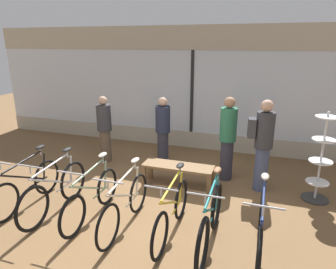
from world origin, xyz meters
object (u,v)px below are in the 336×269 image
accessory_rack (320,165)px  bicycle_right (210,221)px  customer_near_rack (105,128)px  bicycle_center (125,205)px  customer_near_bench (228,137)px  bicycle_far_left (28,186)px  customer_by_window (263,143)px  display_bench (178,169)px  bicycle_far_right (260,231)px  bicycle_center_right (172,212)px  bicycle_left (55,191)px  bicycle_center_left (92,197)px  customer_mid_floor (163,130)px

accessory_rack → bicycle_right: bearing=-129.8°
accessory_rack → customer_near_rack: (-4.61, 0.46, 0.15)m
customer_near_rack → bicycle_center: bearing=-54.4°
bicycle_center → customer_near_bench: customer_near_bench is taller
customer_near_rack → accessory_rack: bearing=-5.7°
bicycle_far_left → customer_by_window: size_ratio=0.94×
display_bench → bicycle_far_right: bearing=-45.2°
bicycle_far_left → bicycle_center_right: bearing=-0.1°
bicycle_left → bicycle_center: bicycle_left is taller
bicycle_far_right → customer_by_window: (-0.08, 2.02, 0.57)m
bicycle_far_right → accessory_rack: accessory_rack is taller
bicycle_center_left → display_bench: 1.81m
bicycle_left → bicycle_center: (1.31, -0.02, -0.01)m
bicycle_far_left → accessory_rack: accessory_rack is taller
bicycle_far_left → bicycle_right: 3.25m
bicycle_left → customer_by_window: size_ratio=0.97×
bicycle_center_right → bicycle_right: bicycle_right is taller
bicycle_center_right → customer_mid_floor: bearing=112.1°
bicycle_center → customer_by_window: (1.93, 1.96, 0.59)m
bicycle_far_left → bicycle_far_right: size_ratio=0.94×
bicycle_right → display_bench: bearing=120.5°
accessory_rack → customer_near_bench: size_ratio=0.95×
bicycle_left → customer_near_rack: customer_near_rack is taller
bicycle_center_right → accessory_rack: 2.88m
display_bench → customer_near_bench: 1.22m
customer_near_rack → customer_near_bench: 2.92m
accessory_rack → bicycle_center_left: bearing=-153.0°
accessory_rack → customer_near_bench: customer_near_bench is taller
bicycle_right → accessory_rack: (1.60, 1.92, 0.29)m
bicycle_left → bicycle_center_right: (2.05, 0.02, -0.02)m
bicycle_left → display_bench: 2.30m
bicycle_right → customer_near_rack: customer_near_rack is taller
bicycle_left → bicycle_far_right: size_ratio=0.97×
bicycle_far_left → customer_near_rack: 2.35m
accessory_rack → display_bench: bearing=-173.0°
display_bench → customer_mid_floor: size_ratio=0.88×
bicycle_right → customer_near_bench: 2.34m
bicycle_center_left → customer_near_bench: customer_near_bench is taller
bicycle_right → customer_near_rack: bearing=141.6°
accessory_rack → display_bench: accessory_rack is taller
bicycle_left → customer_near_bench: size_ratio=0.99×
customer_near_rack → bicycle_center_left: bearing=-65.3°
accessory_rack → customer_near_bench: (-1.70, 0.35, 0.24)m
bicycle_center → display_bench: (0.38, 1.57, -0.00)m
customer_near_bench → customer_by_window: bearing=-21.8°
bicycle_center_left → customer_by_window: bearing=36.6°
display_bench → customer_mid_floor: customer_mid_floor is taller
customer_near_rack → customer_by_window: bearing=-6.1°
bicycle_far_right → bicycle_far_left: bearing=178.5°
bicycle_far_right → customer_mid_floor: (-2.30, 2.68, 0.43)m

